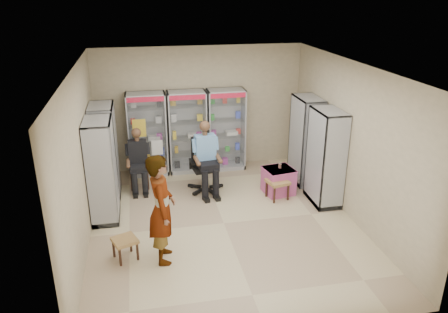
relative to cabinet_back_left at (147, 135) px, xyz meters
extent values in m
plane|color=#C4B388|center=(1.30, -2.73, -1.00)|extent=(6.00, 6.00, 0.00)
cube|color=#BDAD8C|center=(1.30, 0.27, 0.50)|extent=(5.00, 0.02, 3.00)
cube|color=#BDAD8C|center=(1.30, -5.73, 0.50)|extent=(5.00, 0.02, 3.00)
cube|color=#BDAD8C|center=(-1.20, -2.73, 0.50)|extent=(0.02, 6.00, 3.00)
cube|color=#BDAD8C|center=(3.80, -2.73, 0.50)|extent=(0.02, 6.00, 3.00)
cube|color=white|center=(1.30, -2.73, 2.00)|extent=(5.00, 6.00, 0.02)
cube|color=silver|center=(0.00, 0.00, 0.00)|extent=(0.90, 0.50, 2.00)
cube|color=#ABADB3|center=(0.95, 0.00, 0.00)|extent=(0.90, 0.50, 2.00)
cube|color=#A5A7AD|center=(1.90, 0.00, 0.00)|extent=(0.90, 0.50, 2.00)
cube|color=silver|center=(3.53, -1.13, 0.00)|extent=(0.90, 0.50, 2.00)
cube|color=#B4B5BC|center=(3.53, -2.23, 0.00)|extent=(0.90, 0.50, 2.00)
cube|color=#A0A4A7|center=(-0.93, -0.93, 0.00)|extent=(0.90, 0.50, 2.00)
cube|color=#A9ABB0|center=(-0.93, -2.03, 0.00)|extent=(0.90, 0.50, 2.00)
cube|color=black|center=(-0.25, -0.73, -0.53)|extent=(0.42, 0.42, 0.94)
cube|color=black|center=(1.18, -1.18, -0.40)|extent=(0.72, 0.72, 1.20)
cube|color=#AA4481|center=(2.74, -1.65, -0.71)|extent=(0.68, 0.66, 0.57)
cylinder|color=#5C2807|center=(2.77, -1.60, -0.37)|extent=(0.07, 0.07, 0.10)
cube|color=olive|center=(2.64, -1.90, -0.79)|extent=(0.51, 0.51, 0.42)
cube|color=#A88B47|center=(-0.54, -3.55, -0.81)|extent=(0.49, 0.49, 0.38)
imported|color=gray|center=(0.09, -3.67, -0.07)|extent=(0.48, 0.70, 1.87)
camera|label=1|loc=(-0.15, -9.98, 3.28)|focal=35.00mm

